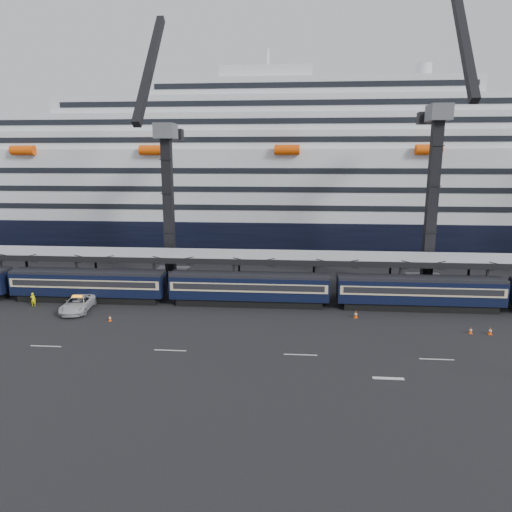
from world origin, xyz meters
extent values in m
plane|color=black|center=(0.00, 0.00, 0.00)|extent=(260.00, 260.00, 0.00)
cube|color=beige|center=(-26.00, -4.00, 0.01)|extent=(3.00, 0.15, 0.02)
cube|color=beige|center=(-14.00, -4.00, 0.01)|extent=(3.00, 0.15, 0.02)
cube|color=beige|center=(-2.00, -4.00, 0.01)|extent=(3.00, 0.15, 0.02)
cube|color=beige|center=(10.00, -4.00, 0.01)|extent=(3.00, 0.15, 0.02)
cube|color=beige|center=(5.00, -8.00, 0.01)|extent=(2.50, 0.40, 0.02)
cube|color=black|center=(-28.00, 10.00, 0.45)|extent=(17.48, 2.40, 0.90)
cube|color=black|center=(-28.00, 10.00, 2.25)|extent=(19.00, 2.80, 2.70)
cube|color=beige|center=(-28.00, 10.00, 2.55)|extent=(18.62, 2.92, 1.05)
cube|color=black|center=(-28.00, 10.00, 2.60)|extent=(17.86, 2.98, 0.70)
cube|color=black|center=(-28.00, 10.00, 3.75)|extent=(19.00, 2.50, 0.35)
cube|color=black|center=(-8.00, 10.00, 0.45)|extent=(17.48, 2.40, 0.90)
cube|color=black|center=(-8.00, 10.00, 2.25)|extent=(19.00, 2.80, 2.70)
cube|color=beige|center=(-8.00, 10.00, 2.55)|extent=(18.62, 2.92, 1.05)
cube|color=black|center=(-8.00, 10.00, 2.60)|extent=(17.86, 2.98, 0.70)
cube|color=black|center=(-8.00, 10.00, 3.75)|extent=(19.00, 2.50, 0.35)
cube|color=black|center=(12.00, 10.00, 0.45)|extent=(17.48, 2.40, 0.90)
cube|color=black|center=(12.00, 10.00, 2.25)|extent=(19.00, 2.80, 2.70)
cube|color=beige|center=(12.00, 10.00, 2.55)|extent=(18.62, 2.92, 1.05)
cube|color=black|center=(12.00, 10.00, 2.60)|extent=(17.86, 2.98, 0.70)
cube|color=black|center=(12.00, 10.00, 3.75)|extent=(19.00, 2.50, 0.35)
cube|color=#A0A2A9|center=(0.00, 14.00, 5.40)|extent=(130.00, 6.00, 0.25)
cube|color=black|center=(0.00, 11.00, 5.10)|extent=(130.00, 0.25, 0.70)
cube|color=black|center=(0.00, 17.00, 5.10)|extent=(130.00, 0.25, 0.70)
cube|color=black|center=(-40.00, 11.20, 2.70)|extent=(0.25, 0.25, 5.40)
cube|color=black|center=(-40.00, 16.80, 2.70)|extent=(0.25, 0.25, 5.40)
cube|color=black|center=(-30.00, 11.20, 2.70)|extent=(0.25, 0.25, 5.40)
cube|color=black|center=(-30.00, 16.80, 2.70)|extent=(0.25, 0.25, 5.40)
cube|color=black|center=(-20.00, 11.20, 2.70)|extent=(0.25, 0.25, 5.40)
cube|color=black|center=(-20.00, 16.80, 2.70)|extent=(0.25, 0.25, 5.40)
cube|color=black|center=(-10.00, 11.20, 2.70)|extent=(0.25, 0.25, 5.40)
cube|color=black|center=(-10.00, 16.80, 2.70)|extent=(0.25, 0.25, 5.40)
cube|color=black|center=(0.00, 11.20, 2.70)|extent=(0.25, 0.25, 5.40)
cube|color=black|center=(0.00, 16.80, 2.70)|extent=(0.25, 0.25, 5.40)
cube|color=black|center=(10.00, 11.20, 2.70)|extent=(0.25, 0.25, 5.40)
cube|color=black|center=(10.00, 16.80, 2.70)|extent=(0.25, 0.25, 5.40)
cube|color=black|center=(20.00, 11.20, 2.70)|extent=(0.25, 0.25, 5.40)
cube|color=black|center=(20.00, 16.80, 2.70)|extent=(0.25, 0.25, 5.40)
cube|color=black|center=(0.00, 46.00, 3.50)|extent=(200.00, 28.00, 7.00)
cube|color=silver|center=(0.00, 46.00, 13.00)|extent=(190.00, 26.88, 12.00)
cube|color=silver|center=(0.00, 46.00, 20.50)|extent=(160.00, 24.64, 3.00)
cube|color=black|center=(0.00, 33.63, 20.50)|extent=(153.60, 0.12, 0.90)
cube|color=silver|center=(0.00, 46.00, 23.50)|extent=(124.00, 21.84, 3.00)
cube|color=black|center=(0.00, 35.03, 23.50)|extent=(119.04, 0.12, 0.90)
cube|color=silver|center=(0.00, 46.00, 26.50)|extent=(90.00, 19.04, 3.00)
cube|color=black|center=(0.00, 36.43, 26.50)|extent=(86.40, 0.12, 0.90)
cube|color=silver|center=(0.00, 46.00, 29.50)|extent=(56.00, 16.24, 3.00)
cube|color=black|center=(0.00, 37.83, 29.50)|extent=(53.76, 0.12, 0.90)
cube|color=silver|center=(-8.00, 46.00, 32.00)|extent=(16.00, 12.00, 2.50)
cylinder|color=silver|center=(20.00, 46.00, 32.50)|extent=(2.80, 2.80, 3.00)
cylinder|color=#F54F07|center=(-48.00, 31.96, 18.80)|extent=(4.00, 1.60, 1.60)
cylinder|color=#F54F07|center=(-26.00, 31.96, 18.80)|extent=(4.00, 1.60, 1.60)
cylinder|color=#F54F07|center=(-4.00, 31.96, 18.80)|extent=(4.00, 1.60, 1.60)
cylinder|color=#F54F07|center=(18.00, 31.96, 18.80)|extent=(4.00, 1.60, 1.60)
cube|color=#46474D|center=(-20.00, 19.00, 1.00)|extent=(4.50, 4.50, 2.00)
cube|color=black|center=(-20.00, 19.00, 11.00)|extent=(1.30, 1.30, 18.00)
cube|color=#46474D|center=(-20.00, 19.00, 21.00)|extent=(2.60, 3.20, 2.00)
cube|color=black|center=(-20.00, 13.21, 27.89)|extent=(0.90, 12.26, 14.37)
cube|color=black|center=(-20.00, 21.52, 21.00)|extent=(0.90, 5.04, 0.90)
cube|color=black|center=(-20.00, 24.04, 20.80)|extent=(2.20, 1.60, 1.60)
cube|color=#46474D|center=(15.00, 18.00, 1.00)|extent=(4.50, 4.50, 2.00)
cube|color=black|center=(15.00, 18.00, 12.00)|extent=(1.30, 1.30, 20.00)
cube|color=#46474D|center=(15.00, 18.00, 23.00)|extent=(2.60, 3.20, 2.00)
cube|color=black|center=(15.00, 12.26, 31.19)|extent=(0.90, 12.21, 16.90)
cube|color=black|center=(15.00, 20.80, 23.00)|extent=(0.90, 5.60, 0.90)
cube|color=black|center=(15.00, 23.60, 22.80)|extent=(2.20, 1.60, 1.60)
imported|color=silver|center=(-27.69, 6.21, 0.85)|extent=(3.59, 6.45, 1.71)
imported|color=#F6F60C|center=(-33.87, 7.50, 0.83)|extent=(0.63, 0.44, 1.66)
cube|color=#F54F07|center=(-22.63, 3.17, 0.02)|extent=(0.34, 0.34, 0.04)
cone|color=#F54F07|center=(-22.63, 3.17, 0.36)|extent=(0.29, 0.29, 0.65)
cylinder|color=white|center=(-22.63, 3.17, 0.36)|extent=(0.24, 0.24, 0.11)
cube|color=#F54F07|center=(4.29, 6.40, 0.02)|extent=(0.42, 0.42, 0.04)
cone|color=#F54F07|center=(4.29, 6.40, 0.44)|extent=(0.35, 0.35, 0.79)
cylinder|color=white|center=(4.29, 6.40, 0.44)|extent=(0.30, 0.30, 0.13)
cube|color=#F54F07|center=(17.17, 2.50, 0.02)|extent=(0.38, 0.38, 0.04)
cone|color=#F54F07|center=(17.17, 2.50, 0.40)|extent=(0.32, 0.32, 0.72)
cylinder|color=white|center=(17.17, 2.50, 0.40)|extent=(0.27, 0.27, 0.12)
cube|color=#F54F07|center=(15.30, 2.60, 0.02)|extent=(0.35, 0.35, 0.04)
cone|color=#F54F07|center=(15.30, 2.60, 0.37)|extent=(0.29, 0.29, 0.66)
cylinder|color=white|center=(15.30, 2.60, 0.37)|extent=(0.25, 0.25, 0.11)
camera|label=1|loc=(-2.91, -42.65, 17.29)|focal=32.00mm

